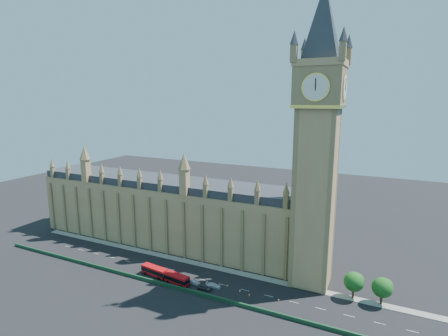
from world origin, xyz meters
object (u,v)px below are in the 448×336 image
at_px(car_grey, 204,287).
at_px(car_silver, 194,282).
at_px(car_white, 213,285).
at_px(red_bus, 165,275).

relative_size(car_grey, car_silver, 1.19).
distance_m(car_grey, car_white, 3.12).
xyz_separation_m(red_bus, car_white, (17.27, 2.47, -1.03)).
distance_m(red_bus, car_silver, 10.82).
bearing_deg(car_grey, car_white, -38.23).
bearing_deg(car_silver, car_grey, -108.45).
bearing_deg(red_bus, car_white, 15.91).
bearing_deg(car_grey, car_silver, 72.79).
bearing_deg(car_white, car_grey, 136.13).
bearing_deg(car_white, car_silver, 93.02).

